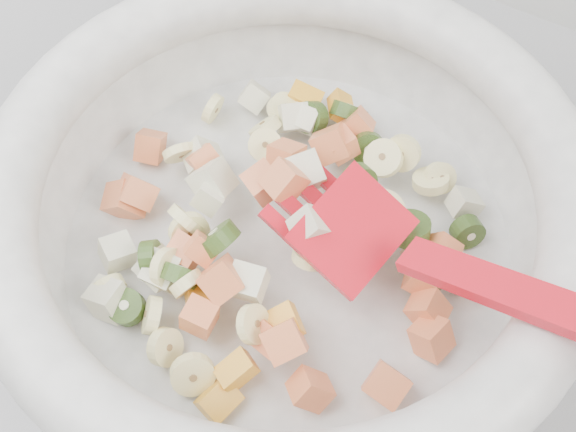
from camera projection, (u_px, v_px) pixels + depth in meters
The scene contains 2 objects.
counter at pixel (231, 362), 0.94m from camera, with size 2.00×0.60×0.90m, color gray.
mixing_bowl at pixel (288, 207), 0.46m from camera, with size 0.49×0.39×0.16m.
Camera 1 is at (0.24, 1.19, 1.35)m, focal length 45.00 mm.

